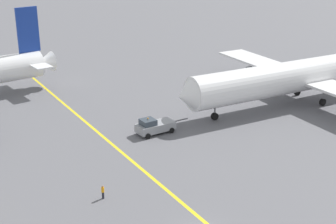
% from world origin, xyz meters
% --- Properties ---
extents(taxiway_stripe, '(3.93, 119.97, 0.01)m').
position_xyz_m(taxiway_stripe, '(1.54, 10.00, 0.00)').
color(taxiway_stripe, yellow).
rests_on(taxiway_stripe, ground).
extents(airliner_being_pushed, '(51.74, 49.97, 15.43)m').
position_xyz_m(airliner_being_pushed, '(39.46, 27.28, 5.22)').
color(airliner_being_pushed, white).
rests_on(airliner_being_pushed, ground).
extents(pushback_tug, '(9.46, 3.39, 2.94)m').
position_xyz_m(pushback_tug, '(8.71, 27.21, 1.25)').
color(pushback_tug, gray).
rests_on(pushback_tug, ground).
extents(ground_crew_marshaller_foreground, '(0.42, 0.42, 1.76)m').
position_xyz_m(ground_crew_marshaller_foreground, '(-6.22, 12.12, 0.92)').
color(ground_crew_marshaller_foreground, black).
rests_on(ground_crew_marshaller_foreground, ground).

